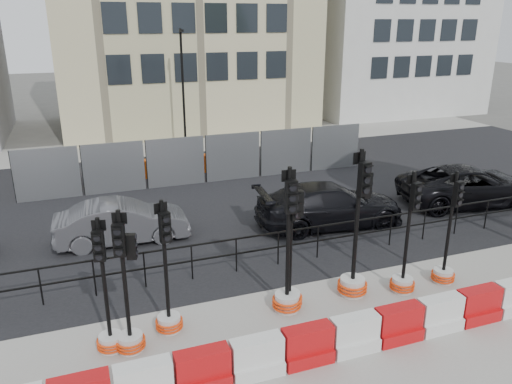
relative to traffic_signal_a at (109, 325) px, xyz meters
name	(u,v)px	position (x,y,z in m)	size (l,w,h in m)	color
ground	(296,286)	(4.63, 1.08, -0.60)	(120.00, 120.00, 0.00)	#51514C
sidewalk_near	(358,356)	(4.63, -1.92, -0.59)	(40.00, 6.00, 0.02)	gray
road	(219,198)	(4.63, 8.08, -0.59)	(40.00, 14.00, 0.03)	black
sidewalk_far	(173,145)	(4.63, 17.08, -0.59)	(40.00, 4.00, 0.02)	gray
kerb_railing	(278,242)	(4.63, 2.28, 0.08)	(18.00, 0.04, 1.00)	black
heras_fencing	(190,163)	(4.15, 10.79, 0.11)	(14.33, 1.72, 2.00)	gray
lamp_post_far	(183,86)	(5.13, 16.06, 2.62)	(0.12, 0.56, 6.00)	black
barrier_row	(354,335)	(4.63, -1.72, -0.24)	(15.70, 0.50, 0.80)	red
traffic_signal_a	(109,325)	(0.00, 0.00, 0.00)	(0.58, 0.58, 2.92)	silver
traffic_signal_b	(129,320)	(0.38, -0.16, 0.13)	(0.61, 0.61, 3.08)	silver
traffic_signal_c	(168,306)	(1.25, 0.25, 0.02)	(0.60, 0.60, 3.03)	silver
traffic_signal_d	(288,279)	(3.97, 0.12, 0.23)	(0.68, 0.68, 3.48)	silver
traffic_signal_e	(290,282)	(4.08, 0.24, 0.05)	(0.62, 0.62, 3.16)	silver
traffic_signal_f	(355,262)	(5.76, 0.21, 0.28)	(0.73, 0.73, 3.69)	silver
traffic_signal_g	(404,268)	(6.99, -0.09, 0.04)	(0.61, 0.61, 3.11)	silver
traffic_signal_h	(445,261)	(8.25, -0.06, 0.01)	(0.59, 0.59, 2.99)	silver
car_b	(122,222)	(0.81, 5.33, 0.04)	(3.98, 1.50, 1.30)	#4A4A4F
car_c	(330,205)	(7.30, 4.32, 0.10)	(5.02, 2.40, 1.41)	black
car_d	(469,185)	(13.03, 4.38, 0.10)	(5.40, 3.17, 1.41)	black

